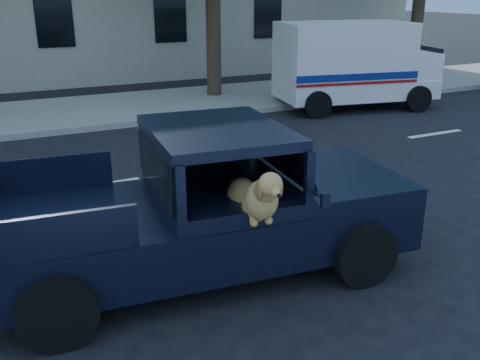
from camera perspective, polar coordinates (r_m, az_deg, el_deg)
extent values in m
plane|color=black|center=(6.66, -9.29, -9.80)|extent=(120.00, 120.00, 0.00)
cube|color=gray|center=(15.21, -19.76, 6.54)|extent=(60.00, 4.00, 0.15)
cylinder|color=#332619|center=(16.58, -2.86, 16.09)|extent=(0.44, 0.44, 4.40)
cylinder|color=#332619|center=(21.07, 18.38, 15.94)|extent=(0.44, 0.44, 4.40)
cube|color=black|center=(6.41, -4.41, -4.76)|extent=(5.15, 2.40, 0.63)
cube|color=black|center=(6.91, 9.75, 0.39)|extent=(1.62, 2.05, 0.15)
cube|color=black|center=(6.10, -2.51, 5.19)|extent=(1.66, 1.98, 0.11)
cube|color=black|center=(6.46, 4.10, 2.91)|extent=(0.41, 1.66, 0.54)
cube|color=black|center=(6.08, 0.60, -4.21)|extent=(0.58, 0.58, 0.36)
cube|color=black|center=(5.50, 9.10, -2.15)|extent=(0.10, 0.06, 0.15)
cube|color=silver|center=(15.88, 12.12, 9.61)|extent=(4.65, 2.74, 0.52)
cube|color=silver|center=(15.55, 11.00, 13.35)|extent=(3.83, 2.59, 1.56)
cube|color=silver|center=(16.65, 17.64, 11.76)|extent=(1.27, 2.06, 0.73)
cube|color=navy|center=(14.75, 12.58, 10.66)|extent=(3.48, 0.67, 0.19)
cube|color=#9E0F0F|center=(14.77, 12.53, 10.02)|extent=(3.48, 0.67, 0.07)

